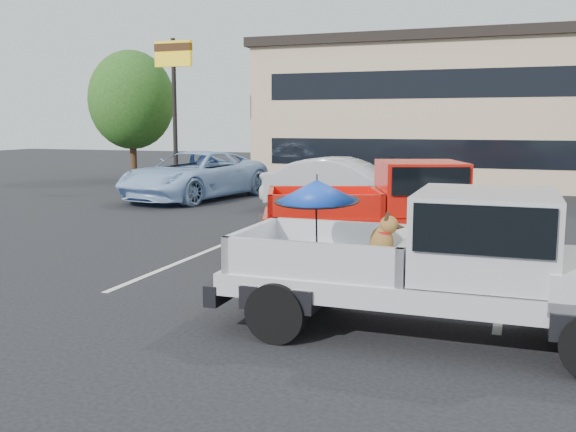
{
  "coord_description": "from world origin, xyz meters",
  "views": [
    {
      "loc": [
        3.2,
        -8.88,
        2.71
      ],
      "look_at": [
        -0.11,
        0.18,
        1.3
      ],
      "focal_mm": 40.0,
      "sensor_mm": 36.0,
      "label": 1
    }
  ],
  "objects_px": {
    "tree_left": "(131,100)",
    "silver_sedan": "(345,185)",
    "blue_suv": "(194,175)",
    "motel_sign": "(174,73)",
    "silver_pickup": "(464,257)",
    "red_pickup": "(411,202)"
  },
  "relations": [
    {
      "from": "tree_left",
      "to": "silver_sedan",
      "type": "relative_size",
      "value": 1.2
    },
    {
      "from": "silver_sedan",
      "to": "blue_suv",
      "type": "xyz_separation_m",
      "value": [
        -5.92,
        1.47,
        0.02
      ]
    },
    {
      "from": "motel_sign",
      "to": "silver_pickup",
      "type": "xyz_separation_m",
      "value": [
        12.58,
        -14.78,
        -3.6
      ]
    },
    {
      "from": "red_pickup",
      "to": "silver_sedan",
      "type": "bearing_deg",
      "value": 98.22
    },
    {
      "from": "tree_left",
      "to": "blue_suv",
      "type": "xyz_separation_m",
      "value": [
        6.28,
        -5.68,
        -2.88
      ]
    },
    {
      "from": "tree_left",
      "to": "silver_sedan",
      "type": "height_order",
      "value": "tree_left"
    },
    {
      "from": "motel_sign",
      "to": "tree_left",
      "type": "distance_m",
      "value": 5.08
    },
    {
      "from": "silver_pickup",
      "to": "silver_sedan",
      "type": "distance_m",
      "value": 11.5
    },
    {
      "from": "motel_sign",
      "to": "silver_sedan",
      "type": "bearing_deg",
      "value": -26.83
    },
    {
      "from": "motel_sign",
      "to": "red_pickup",
      "type": "xyz_separation_m",
      "value": [
        11.04,
        -9.37,
        -3.61
      ]
    },
    {
      "from": "motel_sign",
      "to": "red_pickup",
      "type": "relative_size",
      "value": 0.98
    },
    {
      "from": "tree_left",
      "to": "silver_pickup",
      "type": "bearing_deg",
      "value": -46.99
    },
    {
      "from": "red_pickup",
      "to": "silver_pickup",
      "type": "bearing_deg",
      "value": -94.53
    },
    {
      "from": "tree_left",
      "to": "red_pickup",
      "type": "bearing_deg",
      "value": -39.42
    },
    {
      "from": "tree_left",
      "to": "red_pickup",
      "type": "height_order",
      "value": "tree_left"
    },
    {
      "from": "tree_left",
      "to": "red_pickup",
      "type": "relative_size",
      "value": 0.99
    },
    {
      "from": "tree_left",
      "to": "silver_pickup",
      "type": "relative_size",
      "value": 1.05
    },
    {
      "from": "tree_left",
      "to": "silver_pickup",
      "type": "xyz_separation_m",
      "value": [
        16.58,
        -17.78,
        -2.68
      ]
    },
    {
      "from": "motel_sign",
      "to": "tree_left",
      "type": "xyz_separation_m",
      "value": [
        -4.0,
        3.0,
        -0.92
      ]
    },
    {
      "from": "tree_left",
      "to": "blue_suv",
      "type": "relative_size",
      "value": 0.99
    },
    {
      "from": "blue_suv",
      "to": "silver_sedan",
      "type": "bearing_deg",
      "value": -4.08
    },
    {
      "from": "silver_pickup",
      "to": "blue_suv",
      "type": "bearing_deg",
      "value": 129.92
    }
  ]
}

